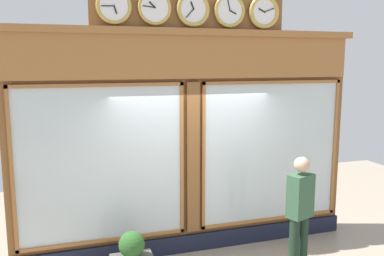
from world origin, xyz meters
name	(u,v)px	position (x,y,z in m)	size (l,w,h in m)	color
shop_facade	(190,139)	(0.00, -0.12, 1.80)	(5.50, 0.42, 4.08)	brown
pedestrian	(300,209)	(-1.24, 1.10, 0.93)	(0.41, 0.33, 1.69)	#1C2F21
planter_shrub	(132,244)	(1.09, 0.79, 0.60)	(0.35, 0.35, 0.35)	#285623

